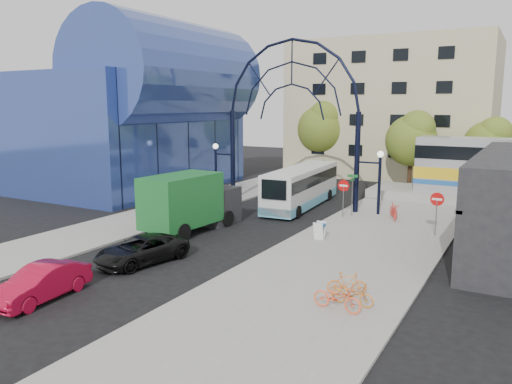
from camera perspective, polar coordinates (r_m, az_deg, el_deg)
The scene contains 22 objects.
ground at distance 25.62m, azimuth -9.76°, elevation -7.10°, with size 120.00×120.00×0.00m, color black.
sidewalk_east at distance 25.26m, azimuth 10.63°, elevation -7.24°, with size 8.00×56.00×0.12m, color gray.
plaza_west at distance 34.11m, azimuth -11.93°, elevation -2.78°, with size 5.00×50.00×0.12m, color gray.
gateway_arch at distance 36.45m, azimuth 4.08°, elevation 11.66°, with size 13.64×0.44×12.10m.
stop_sign at distance 33.21m, azimuth 9.97°, elevation 0.34°, with size 0.80×0.07×2.50m.
do_not_enter_sign at distance 29.80m, azimuth 19.97°, elevation -1.24°, with size 0.76×0.07×2.48m.
street_name_sign at distance 33.62m, azimuth 10.96°, elevation 0.66°, with size 0.70×0.70×2.80m.
sandwich_board at distance 27.66m, azimuth 7.29°, elevation -4.17°, with size 0.55×0.61×0.99m.
transit_hall at distance 45.89m, azimuth -13.14°, elevation 8.75°, with size 16.50×18.00×14.50m.
apartment_block at distance 55.59m, azimuth 15.37°, elevation 9.13°, with size 20.00×12.10×14.00m.
tree_north_a at distance 45.94m, azimuth 17.47°, elevation 5.94°, with size 4.48×4.48×7.00m.
tree_north_b at distance 52.64m, azimuth 7.66°, elevation 7.47°, with size 5.12×5.12×8.00m.
tree_north_c at distance 47.10m, azimuth 25.14°, elevation 5.14°, with size 4.16×4.16×6.50m.
city_bus at distance 36.94m, azimuth 5.25°, elevation 0.65°, with size 3.11×10.66×2.89m.
green_truck at distance 29.96m, azimuth -7.36°, elevation -1.15°, with size 3.03×7.00×3.45m.
black_suv at distance 24.47m, azimuth -12.93°, elevation -6.46°, with size 2.13×4.61×1.28m, color black.
red_sedan at distance 21.21m, azimuth -23.36°, elevation -9.52°, with size 1.43×4.09×1.35m, color #AB0A29.
bike_near_a at distance 33.53m, azimuth 15.51°, elevation -2.19°, with size 0.65×1.87×0.98m, color red.
bike_near_b at distance 34.08m, azimuth 15.45°, elevation -2.01°, with size 0.45×1.60×0.96m, color red.
bike_far_a at distance 19.13m, azimuth 11.00°, elevation -11.39°, with size 0.56×1.62×0.85m, color orange.
bike_far_b at distance 20.04m, azimuth 10.34°, elevation -10.24°, with size 0.44×1.55×0.93m, color orange.
bike_far_c at distance 18.57m, azimuth 9.25°, elevation -11.80°, with size 0.65×1.86×0.98m, color #F95D31.
Camera 1 is at (15.57, -18.94, 7.44)m, focal length 35.00 mm.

